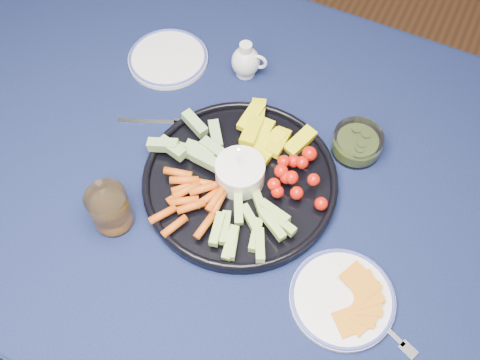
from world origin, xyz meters
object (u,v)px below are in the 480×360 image
at_px(pickle_bowl, 357,144).
at_px(crudite_platter, 239,178).
at_px(cheese_plate, 343,298).
at_px(dining_table, 239,186).
at_px(creamer_pitcher, 246,61).
at_px(juice_tumbler, 111,210).
at_px(side_plate_extra, 168,58).

bearing_deg(pickle_bowl, crudite_platter, -134.57).
xyz_separation_m(pickle_bowl, cheese_plate, (0.09, -0.32, -0.01)).
relative_size(dining_table, cheese_plate, 8.76).
height_order(dining_table, creamer_pitcher, creamer_pitcher).
bearing_deg(pickle_bowl, juice_tumbler, -134.59).
xyz_separation_m(dining_table, juice_tumbler, (-0.16, -0.22, 0.13)).
bearing_deg(side_plate_extra, pickle_bowl, -5.23).
height_order(dining_table, juice_tumbler, juice_tumbler).
relative_size(dining_table, side_plate_extra, 8.87).
relative_size(dining_table, creamer_pitcher, 18.37).
distance_m(crudite_platter, pickle_bowl, 0.26).
xyz_separation_m(crudite_platter, creamer_pitcher, (-0.12, 0.28, 0.02)).
bearing_deg(dining_table, crudite_platter, -63.36).
relative_size(dining_table, pickle_bowl, 16.04).
xyz_separation_m(dining_table, crudite_platter, (0.02, -0.04, 0.11)).
relative_size(crudite_platter, cheese_plate, 2.07).
bearing_deg(side_plate_extra, dining_table, -33.81).
distance_m(creamer_pitcher, side_plate_extra, 0.19).
bearing_deg(side_plate_extra, crudite_platter, -37.26).
bearing_deg(juice_tumbler, pickle_bowl, 45.41).
bearing_deg(crudite_platter, dining_table, 116.64).
bearing_deg(juice_tumbler, dining_table, 54.56).
xyz_separation_m(dining_table, creamer_pitcher, (-0.10, 0.23, 0.13)).
xyz_separation_m(crudite_platter, juice_tumbler, (-0.18, -0.18, 0.02)).
height_order(dining_table, side_plate_extra, side_plate_extra).
xyz_separation_m(creamer_pitcher, pickle_bowl, (0.30, -0.09, -0.02)).
distance_m(pickle_bowl, cheese_plate, 0.33).
height_order(cheese_plate, side_plate_extra, cheese_plate).
xyz_separation_m(juice_tumbler, side_plate_extra, (-0.12, 0.41, -0.03)).
bearing_deg(dining_table, pickle_bowl, 35.32).
relative_size(creamer_pitcher, juice_tumbler, 0.98).
height_order(dining_table, crudite_platter, crudite_platter).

